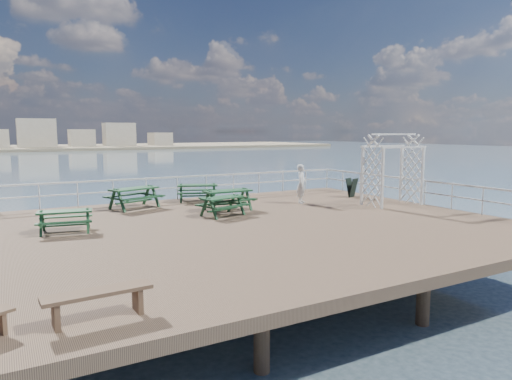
% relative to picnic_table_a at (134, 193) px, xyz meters
% --- Properties ---
extents(ground, '(18.00, 14.00, 0.30)m').
position_rel_picnic_table_a_xyz_m(ground, '(2.42, -5.31, -0.77)').
color(ground, brown).
rests_on(ground, ground).
extents(sea_backdrop, '(300.00, 300.00, 9.20)m').
position_rel_picnic_table_a_xyz_m(sea_backdrop, '(14.96, 128.76, -1.12)').
color(sea_backdrop, '#3A5161').
rests_on(sea_backdrop, ground).
extents(railing, '(17.77, 13.76, 1.10)m').
position_rel_picnic_table_a_xyz_m(railing, '(2.35, -2.74, 0.26)').
color(railing, silver).
rests_on(railing, ground).
extents(picnic_table_a, '(2.40, 2.17, 0.97)m').
position_rel_picnic_table_a_xyz_m(picnic_table_a, '(0.00, 0.00, 0.00)').
color(picnic_table_a, '#163C1D').
rests_on(picnic_table_a, ground).
extents(picnic_table_b, '(2.20, 2.00, 0.87)m').
position_rel_picnic_table_a_xyz_m(picnic_table_b, '(3.02, 0.49, -0.06)').
color(picnic_table_b, '#163C1D').
rests_on(picnic_table_b, ground).
extents(picnic_table_c, '(1.94, 1.57, 0.93)m').
position_rel_picnic_table_a_xyz_m(picnic_table_c, '(3.18, -2.36, -0.02)').
color(picnic_table_c, '#163C1D').
rests_on(picnic_table_c, ground).
extents(picnic_table_d, '(1.83, 1.58, 0.79)m').
position_rel_picnic_table_a_xyz_m(picnic_table_d, '(-3.09, -3.53, -0.11)').
color(picnic_table_d, '#163C1D').
rests_on(picnic_table_d, ground).
extents(picnic_table_e, '(1.95, 1.72, 0.80)m').
position_rel_picnic_table_a_xyz_m(picnic_table_e, '(2.50, -3.32, -0.10)').
color(picnic_table_e, '#163C1D').
rests_on(picnic_table_e, ground).
extents(flat_bench_near, '(1.82, 0.52, 0.52)m').
position_rel_picnic_table_a_xyz_m(flat_bench_near, '(-3.45, -11.11, -0.23)').
color(flat_bench_near, brown).
rests_on(flat_bench_near, ground).
extents(trellis_arbor, '(2.53, 1.41, 3.10)m').
position_rel_picnic_table_a_xyz_m(trellis_arbor, '(10.02, -4.60, 0.76)').
color(trellis_arbor, silver).
rests_on(trellis_arbor, ground).
extents(sandwich_board, '(0.69, 0.62, 0.94)m').
position_rel_picnic_table_a_xyz_m(sandwich_board, '(10.09, -1.91, -0.16)').
color(sandwich_board, black).
rests_on(sandwich_board, ground).
extents(person, '(0.74, 0.73, 1.73)m').
position_rel_picnic_table_a_xyz_m(person, '(6.87, -2.27, 0.24)').
color(person, silver).
rests_on(person, ground).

